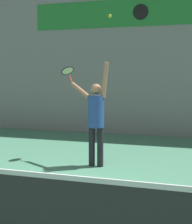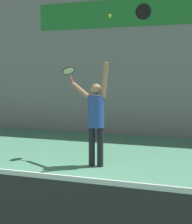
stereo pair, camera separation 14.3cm
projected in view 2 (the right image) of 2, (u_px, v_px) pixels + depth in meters
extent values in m
plane|color=#4C8C6B|center=(26.00, 209.00, 4.43)|extent=(18.00, 18.00, 0.00)
cube|color=gray|center=(122.00, 57.00, 9.94)|extent=(18.00, 0.10, 5.00)
cube|color=#288C38|center=(122.00, 13.00, 9.73)|extent=(5.61, 0.02, 0.85)
cylinder|color=black|center=(143.00, 12.00, 9.51)|extent=(0.43, 0.02, 0.43)
torus|color=black|center=(143.00, 12.00, 9.51)|extent=(0.47, 0.04, 0.47)
cube|color=black|center=(143.00, 9.00, 9.49)|extent=(0.02, 0.01, 0.17)
cylinder|color=black|center=(92.00, 146.00, 6.52)|extent=(0.13, 0.13, 0.83)
cylinder|color=black|center=(100.00, 147.00, 6.47)|extent=(0.13, 0.13, 0.83)
cylinder|color=#26478C|center=(96.00, 112.00, 6.41)|extent=(0.34, 0.34, 0.65)
sphere|color=tan|center=(96.00, 89.00, 6.36)|extent=(0.21, 0.21, 0.21)
cylinder|color=tan|center=(105.00, 80.00, 6.25)|extent=(0.21, 0.20, 0.72)
cylinder|color=tan|center=(81.00, 90.00, 6.69)|extent=(0.60, 0.51, 0.35)
cylinder|color=red|center=(72.00, 80.00, 6.99)|extent=(0.14, 0.12, 0.19)
torus|color=black|center=(68.00, 71.00, 7.09)|extent=(0.40, 0.40, 0.20)
cylinder|color=beige|center=(68.00, 71.00, 7.09)|extent=(0.33, 0.34, 0.16)
sphere|color=#CCDB2D|center=(110.00, 16.00, 6.06)|extent=(0.07, 0.07, 0.07)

